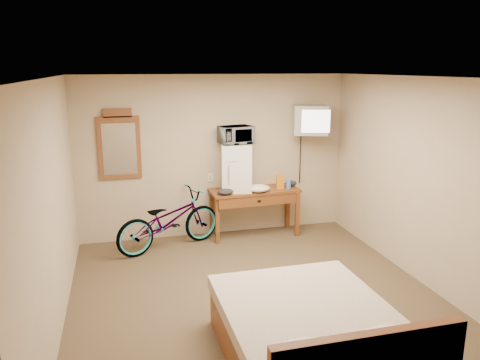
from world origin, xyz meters
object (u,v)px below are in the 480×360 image
at_px(desk, 255,197).
at_px(wall_mirror, 119,145).
at_px(blue_cup, 288,184).
at_px(crt_television, 310,120).
at_px(bed, 315,340).
at_px(bicycle, 169,220).
at_px(mini_fridge, 236,167).
at_px(microwave, 236,135).

distance_m(desk, wall_mirror, 2.19).
xyz_separation_m(desk, blue_cup, (0.53, -0.04, 0.19)).
distance_m(crt_television, bed, 3.95).
bearing_deg(bicycle, wall_mirror, 32.71).
bearing_deg(bed, bicycle, 105.82).
distance_m(crt_television, wall_mirror, 2.91).
relative_size(mini_fridge, bed, 0.37).
bearing_deg(microwave, blue_cup, -18.14).
xyz_separation_m(crt_television, bed, (-1.34, -3.40, -1.51)).
xyz_separation_m(desk, bicycle, (-1.36, -0.18, -0.20)).
distance_m(blue_cup, bicycle, 1.94).
height_order(mini_fridge, crt_television, crt_television).
bearing_deg(desk, microwave, 171.34).
distance_m(mini_fridge, blue_cup, 0.88).
distance_m(mini_fridge, bicycle, 1.29).
bearing_deg(wall_mirror, bed, -67.11).
xyz_separation_m(desk, crt_television, (0.88, 0.02, 1.18)).
height_order(mini_fridge, blue_cup, mini_fridge).
height_order(wall_mirror, bed, wall_mirror).
bearing_deg(crt_television, blue_cup, -169.91).
height_order(desk, bed, bed).
bearing_deg(mini_fridge, desk, -8.62).
relative_size(desk, blue_cup, 10.34).
relative_size(desk, bed, 0.71).
xyz_separation_m(crt_television, wall_mirror, (-2.88, 0.25, -0.32)).
height_order(mini_fridge, wall_mirror, wall_mirror).
xyz_separation_m(microwave, bicycle, (-1.07, -0.23, -1.18)).
bearing_deg(crt_television, wall_mirror, 175.00).
distance_m(desk, bed, 3.43).
bearing_deg(desk, bed, -97.68).
bearing_deg(wall_mirror, bicycle, -35.58).
bearing_deg(desk, blue_cup, -4.47).
distance_m(desk, bicycle, 1.39).
bearing_deg(bicycle, bed, 174.12).
bearing_deg(wall_mirror, desk, -7.79).
distance_m(crt_television, bicycle, 2.64).
height_order(wall_mirror, bicycle, wall_mirror).
bearing_deg(microwave, crt_television, -13.31).
distance_m(desk, microwave, 1.02).
relative_size(mini_fridge, bicycle, 0.44).
bearing_deg(mini_fridge, microwave, 56.35).
bearing_deg(crt_television, bed, -111.51).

